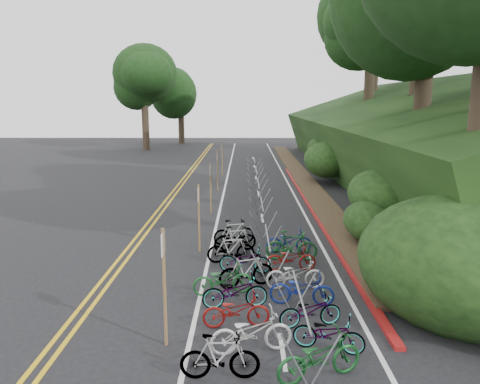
% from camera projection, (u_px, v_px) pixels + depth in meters
% --- Properties ---
extents(ground, '(120.00, 120.00, 0.00)m').
position_uv_depth(ground, '(159.00, 311.00, 12.32)').
color(ground, black).
rests_on(ground, ground).
extents(road_markings, '(7.47, 80.00, 0.01)m').
position_uv_depth(road_markings, '(210.00, 218.00, 22.22)').
color(road_markings, gold).
rests_on(road_markings, ground).
extents(red_curb, '(0.25, 28.00, 0.10)m').
position_uv_depth(red_curb, '(311.00, 208.00, 24.03)').
color(red_curb, maroon).
rests_on(red_curb, ground).
extents(embankment, '(14.30, 48.14, 9.11)m').
position_uv_depth(embankment, '(409.00, 146.00, 30.40)').
color(embankment, black).
rests_on(embankment, ground).
extents(tree_cluster, '(32.25, 53.88, 18.03)m').
position_uv_depth(tree_cluster, '(355.00, 14.00, 31.72)').
color(tree_cluster, '#2D2319').
rests_on(tree_cluster, ground).
extents(bike_rack_front, '(1.16, 3.36, 1.21)m').
position_uv_depth(bike_rack_front, '(301.00, 310.00, 10.30)').
color(bike_rack_front, gray).
rests_on(bike_rack_front, ground).
extents(bike_racks_rest, '(1.14, 23.00, 1.17)m').
position_uv_depth(bike_racks_rest, '(258.00, 189.00, 24.89)').
color(bike_racks_rest, gray).
rests_on(bike_racks_rest, ground).
extents(signpost_near, '(0.08, 0.40, 2.74)m').
position_uv_depth(signpost_near, '(164.00, 280.00, 10.31)').
color(signpost_near, brown).
rests_on(signpost_near, ground).
extents(signposts_rest, '(0.08, 18.40, 2.50)m').
position_uv_depth(signposts_rest, '(215.00, 175.00, 25.78)').
color(signposts_rest, brown).
rests_on(signposts_rest, ground).
extents(bike_front, '(0.99, 1.81, 0.90)m').
position_uv_depth(bike_front, '(223.00, 279.00, 13.31)').
color(bike_front, '#144C1E').
rests_on(bike_front, ground).
extents(bike_valet, '(3.20, 10.76, 1.06)m').
position_uv_depth(bike_valet, '(268.00, 279.00, 13.28)').
color(bike_valet, slate).
rests_on(bike_valet, ground).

